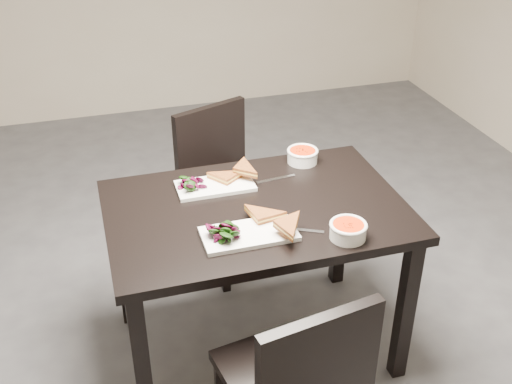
% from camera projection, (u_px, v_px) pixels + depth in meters
% --- Properties ---
extents(ground, '(5.00, 5.00, 0.00)m').
position_uv_depth(ground, '(206.00, 298.00, 3.17)').
color(ground, '#47474C').
rests_on(ground, ground).
extents(table, '(1.20, 0.80, 0.75)m').
position_uv_depth(table, '(256.00, 227.00, 2.56)').
color(table, black).
rests_on(table, ground).
extents(chair_near, '(0.48, 0.48, 0.85)m').
position_uv_depth(chair_near, '(299.00, 380.00, 2.08)').
color(chair_near, black).
rests_on(chair_near, ground).
extents(chair_far, '(0.54, 0.54, 0.85)m').
position_uv_depth(chair_far, '(224.00, 178.00, 3.25)').
color(chair_far, black).
rests_on(chair_far, ground).
extents(plate_near, '(0.35, 0.18, 0.02)m').
position_uv_depth(plate_near, '(249.00, 234.00, 2.33)').
color(plate_near, white).
rests_on(plate_near, table).
extents(sandwich_near, '(0.20, 0.16, 0.06)m').
position_uv_depth(sandwich_near, '(264.00, 221.00, 2.34)').
color(sandwich_near, '#A45922').
rests_on(sandwich_near, plate_near).
extents(salad_near, '(0.11, 0.10, 0.05)m').
position_uv_depth(salad_near, '(223.00, 231.00, 2.29)').
color(salad_near, black).
rests_on(salad_near, plate_near).
extents(soup_bowl_near, '(0.14, 0.14, 0.06)m').
position_uv_depth(soup_bowl_near, '(348.00, 230.00, 2.31)').
color(soup_bowl_near, white).
rests_on(soup_bowl_near, table).
extents(cutlery_near, '(0.17, 0.10, 0.00)m').
position_uv_depth(cutlery_near, '(301.00, 230.00, 2.37)').
color(cutlery_near, silver).
rests_on(cutlery_near, table).
extents(plate_far, '(0.33, 0.16, 0.02)m').
position_uv_depth(plate_far, '(215.00, 186.00, 2.64)').
color(plate_far, white).
rests_on(plate_far, table).
extents(sandwich_far, '(0.20, 0.19, 0.05)m').
position_uv_depth(sandwich_far, '(231.00, 178.00, 2.63)').
color(sandwich_far, '#A45922').
rests_on(sandwich_far, plate_far).
extents(salad_far, '(0.10, 0.09, 0.04)m').
position_uv_depth(salad_far, '(192.00, 183.00, 2.60)').
color(salad_far, black).
rests_on(salad_far, plate_far).
extents(soup_bowl_far, '(0.14, 0.14, 0.06)m').
position_uv_depth(soup_bowl_far, '(302.00, 155.00, 2.83)').
color(soup_bowl_far, white).
rests_on(soup_bowl_far, table).
extents(cutlery_far, '(0.18, 0.04, 0.00)m').
position_uv_depth(cutlery_far, '(276.00, 179.00, 2.70)').
color(cutlery_far, silver).
rests_on(cutlery_far, table).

